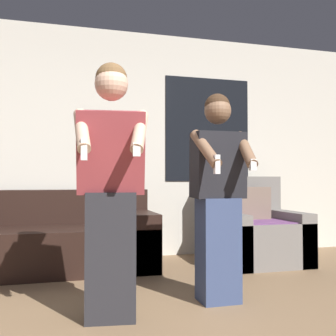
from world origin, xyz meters
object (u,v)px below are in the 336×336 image
couch (47,242)px  person_left (111,189)px  person_right (218,195)px  armchair (255,233)px

couch → person_left: person_left is taller
couch → person_right: 1.97m
couch → armchair: armchair is taller
armchair → person_left: person_left is taller
couch → person_right: bearing=-47.6°
person_left → person_right: person_left is taller
person_left → person_right: bearing=12.5°
person_left → person_right: 0.85m
couch → person_right: (1.28, -1.40, 0.51)m
person_left → person_right: size_ratio=1.07×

